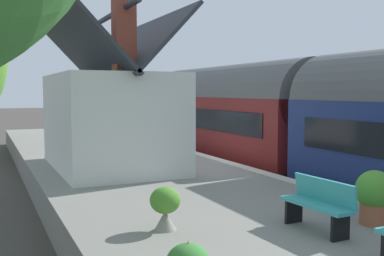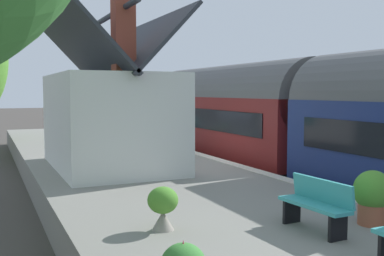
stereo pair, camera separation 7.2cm
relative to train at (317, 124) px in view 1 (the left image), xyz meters
The scene contains 14 objects.
ground_plane 3.69m from the train, 17.75° to the left, with size 160.00×160.00×0.00m, color #423D38.
platform 6.03m from the train, 60.89° to the left, with size 32.00×6.28×0.89m, color gray.
platform_edge_coping 3.73m from the train, 36.53° to the left, with size 32.00×0.36×0.02m, color beige.
rail_near 3.61m from the train, 14.43° to the right, with size 52.00×0.08×0.14m, color gray.
rail_far 3.61m from the train, 14.36° to the left, with size 52.00×0.08×0.14m, color gray.
train is the anchor object (origin of this frame).
station_building 6.42m from the train, 65.56° to the left, with size 6.01×3.54×5.75m.
bench_by_lamp 6.84m from the train, 140.50° to the left, with size 1.42×0.50×0.88m.
bench_platform_end 13.37m from the train, 18.50° to the left, with size 1.40×0.43×0.88m.
planter_corner_building 6.28m from the train, 149.35° to the left, with size 0.68×0.68×0.97m.
planter_edge_far 7.89m from the train, 121.77° to the left, with size 0.53×0.53×0.74m.
planter_bench_right 11.11m from the train, 26.15° to the left, with size 0.78×0.32×0.62m.
planter_by_door 9.27m from the train, 21.74° to the left, with size 1.01×0.32×0.55m.
station_sign_board 10.68m from the train, 15.11° to the left, with size 0.96×0.06×1.57m.
Camera 1 is at (-14.08, 8.53, 3.24)m, focal length 43.03 mm.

